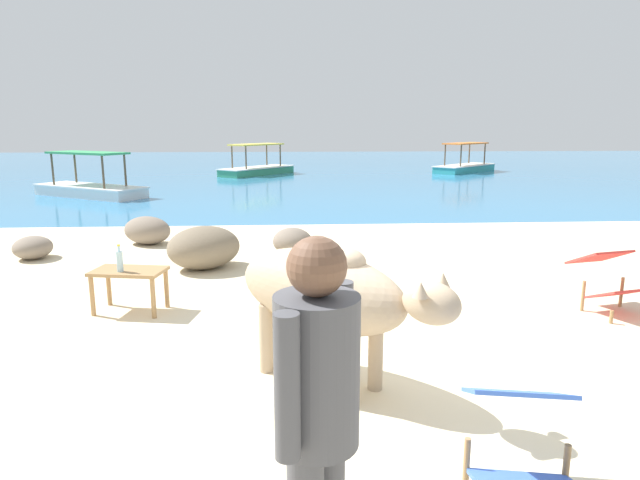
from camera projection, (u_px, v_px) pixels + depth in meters
name	position (u px, v px, depth m)	size (l,w,h in m)	color
sand_beach	(352.00, 378.00, 4.47)	(18.00, 14.00, 0.04)	beige
water_surface	(298.00, 170.00, 25.97)	(60.00, 36.00, 0.03)	teal
cow	(324.00, 293.00, 4.21)	(1.71, 1.67, 1.12)	tan
low_bench_table	(129.00, 277.00, 5.94)	(0.83, 0.57, 0.47)	#A37A4C
bottle	(120.00, 261.00, 5.82)	(0.07, 0.07, 0.30)	#A3C6D1
deck_chair_near	(608.00, 277.00, 5.98)	(0.69, 0.86, 0.68)	#A37A4C
deck_chair_far	(521.00, 439.00, 2.87)	(0.66, 0.85, 0.68)	#A37A4C
person_standing	(317.00, 411.00, 2.06)	(0.32, 0.45, 1.62)	#4C4C51
shore_rock_large	(204.00, 247.00, 7.79)	(1.06, 0.89, 0.61)	#756651
shore_rock_medium	(292.00, 241.00, 8.64)	(0.65, 0.61, 0.43)	gray
shore_rock_small	(33.00, 247.00, 8.38)	(0.63, 0.57, 0.35)	gray
shore_rock_flat	(147.00, 230.00, 9.40)	(0.86, 0.61, 0.48)	gray
boat_white	(90.00, 187.00, 15.99)	(3.72, 2.94, 1.29)	white
boat_teal	(465.00, 166.00, 24.47)	(3.46, 3.36, 1.29)	teal
boat_green	(257.00, 168.00, 23.11)	(3.20, 3.59, 1.29)	#338E66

